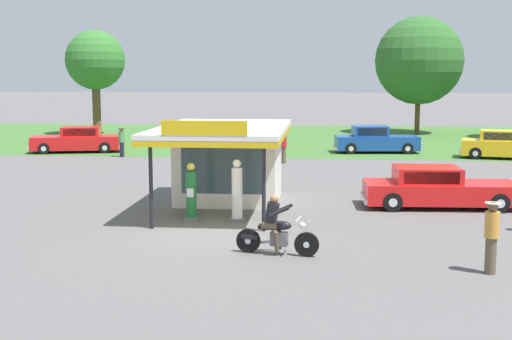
# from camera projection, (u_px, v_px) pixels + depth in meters

# --- Properties ---
(ground_plane) EXTENTS (300.00, 300.00, 0.00)m
(ground_plane) POSITION_uv_depth(u_px,v_px,m) (214.00, 233.00, 20.12)
(ground_plane) COLOR #5B5959
(grass_verge_strip) EXTENTS (120.00, 24.00, 0.01)m
(grass_verge_strip) POSITION_uv_depth(u_px,v_px,m) (280.00, 138.00, 49.67)
(grass_verge_strip) COLOR #3D6B2D
(grass_verge_strip) RESTS_ON ground
(service_station_kiosk) EXTENTS (4.31, 7.27, 3.32)m
(service_station_kiosk) POSITION_uv_depth(u_px,v_px,m) (228.00, 157.00, 24.76)
(service_station_kiosk) COLOR silver
(service_station_kiosk) RESTS_ON ground
(gas_pump_nearside) EXTENTS (0.44, 0.44, 1.86)m
(gas_pump_nearside) POSITION_uv_depth(u_px,v_px,m) (191.00, 194.00, 21.84)
(gas_pump_nearside) COLOR slate
(gas_pump_nearside) RESTS_ON ground
(gas_pump_offside) EXTENTS (0.44, 0.44, 1.99)m
(gas_pump_offside) POSITION_uv_depth(u_px,v_px,m) (237.00, 193.00, 21.68)
(gas_pump_offside) COLOR slate
(gas_pump_offside) RESTS_ON ground
(motorcycle_with_rider) EXTENTS (2.18, 0.73, 1.58)m
(motorcycle_with_rider) POSITION_uv_depth(u_px,v_px,m) (276.00, 230.00, 17.70)
(motorcycle_with_rider) COLOR black
(motorcycle_with_rider) RESTS_ON ground
(featured_classic_sedan) EXTENTS (5.56, 2.21, 1.43)m
(featured_classic_sedan) POSITION_uv_depth(u_px,v_px,m) (438.00, 189.00, 23.99)
(featured_classic_sedan) COLOR red
(featured_classic_sedan) RESTS_ON ground
(parked_car_back_row_centre) EXTENTS (5.56, 3.05, 1.52)m
(parked_car_back_row_centre) POSITION_uv_depth(u_px,v_px,m) (77.00, 140.00, 40.79)
(parked_car_back_row_centre) COLOR red
(parked_car_back_row_centre) RESTS_ON ground
(parked_car_back_row_far_left) EXTENTS (5.28, 2.87, 1.44)m
(parked_car_back_row_far_left) POSITION_uv_depth(u_px,v_px,m) (232.00, 138.00, 42.57)
(parked_car_back_row_far_left) COLOR gold
(parked_car_back_row_far_left) RESTS_ON ground
(parked_car_second_row_spare) EXTENTS (5.09, 2.60, 1.56)m
(parked_car_second_row_spare) POSITION_uv_depth(u_px,v_px,m) (504.00, 146.00, 37.67)
(parked_car_second_row_spare) COLOR gold
(parked_car_second_row_spare) RESTS_ON ground
(parked_car_back_row_left) EXTENTS (5.18, 2.31, 1.60)m
(parked_car_back_row_left) POSITION_uv_depth(u_px,v_px,m) (375.00, 140.00, 40.55)
(parked_car_back_row_left) COLOR #19479E
(parked_car_back_row_left) RESTS_ON ground
(bystander_leaning_by_kiosk) EXTENTS (0.34, 0.34, 1.67)m
(bystander_leaning_by_kiosk) POSITION_uv_depth(u_px,v_px,m) (283.00, 147.00, 35.66)
(bystander_leaning_by_kiosk) COLOR brown
(bystander_leaning_by_kiosk) RESTS_ON ground
(bystander_chatting_near_pumps) EXTENTS (0.36, 0.36, 1.64)m
(bystander_chatting_near_pumps) POSITION_uv_depth(u_px,v_px,m) (122.00, 141.00, 38.40)
(bystander_chatting_near_pumps) COLOR black
(bystander_chatting_near_pumps) RESTS_ON ground
(bystander_admiring_sedan) EXTENTS (0.38, 0.38, 1.72)m
(bystander_admiring_sedan) POSITION_uv_depth(u_px,v_px,m) (492.00, 235.00, 15.96)
(bystander_admiring_sedan) COLOR brown
(bystander_admiring_sedan) RESTS_ON ground
(tree_oak_left) EXTENTS (6.75, 6.75, 9.02)m
(tree_oak_left) POSITION_uv_depth(u_px,v_px,m) (419.00, 61.00, 52.70)
(tree_oak_left) COLOR brown
(tree_oak_left) RESTS_ON ground
(tree_oak_distant_spare) EXTENTS (4.48, 4.48, 7.91)m
(tree_oak_distant_spare) POSITION_uv_depth(u_px,v_px,m) (95.00, 61.00, 51.69)
(tree_oak_distant_spare) COLOR brown
(tree_oak_distant_spare) RESTS_ON ground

